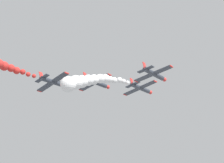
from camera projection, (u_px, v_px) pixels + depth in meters
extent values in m
cylinder|color=#333842|center=(141.00, 88.00, 94.27)|extent=(1.34, 9.00, 1.34)
cone|color=red|center=(150.00, 92.00, 98.40)|extent=(1.28, 1.20, 1.28)
cube|color=#333842|center=(140.00, 88.00, 93.90)|extent=(8.94, 1.90, 2.53)
cylinder|color=red|center=(125.00, 95.00, 95.92)|extent=(0.44, 1.40, 0.44)
cylinder|color=red|center=(155.00, 81.00, 91.89)|extent=(0.44, 1.40, 0.44)
cube|color=#333842|center=(133.00, 85.00, 91.04)|extent=(3.72, 1.20, 1.15)
cube|color=red|center=(132.00, 81.00, 91.31)|extent=(0.54, 1.10, 1.58)
ellipsoid|color=black|center=(143.00, 88.00, 95.92)|extent=(0.95, 2.20, 0.88)
sphere|color=white|center=(128.00, 83.00, 88.66)|extent=(1.04, 1.04, 1.04)
sphere|color=white|center=(124.00, 81.00, 87.24)|extent=(1.18, 1.18, 1.18)
sphere|color=white|center=(120.00, 80.00, 85.78)|extent=(1.38, 1.38, 1.38)
sphere|color=white|center=(114.00, 80.00, 84.40)|extent=(1.43, 1.43, 1.43)
sphere|color=white|center=(110.00, 79.00, 82.97)|extent=(1.60, 1.60, 1.60)
sphere|color=white|center=(105.00, 79.00, 81.42)|extent=(2.03, 2.03, 2.03)
sphere|color=white|center=(100.00, 79.00, 79.97)|extent=(2.07, 2.07, 2.07)
sphere|color=white|center=(94.00, 80.00, 78.58)|extent=(2.25, 2.25, 2.25)
sphere|color=white|center=(88.00, 80.00, 77.05)|extent=(2.40, 2.40, 2.40)
sphere|color=white|center=(82.00, 82.00, 75.62)|extent=(2.67, 2.67, 2.67)
sphere|color=white|center=(76.00, 82.00, 74.10)|extent=(3.00, 3.00, 3.00)
sphere|color=white|center=(68.00, 84.00, 72.71)|extent=(3.26, 3.26, 3.26)
cylinder|color=#333842|center=(96.00, 82.00, 92.06)|extent=(1.38, 9.00, 1.38)
cone|color=red|center=(107.00, 87.00, 96.20)|extent=(1.31, 1.20, 1.31)
cube|color=#333842|center=(95.00, 82.00, 91.69)|extent=(8.83, 1.90, 2.92)
cylinder|color=red|center=(81.00, 90.00, 93.63)|extent=(0.45, 1.40, 0.45)
cylinder|color=red|center=(109.00, 75.00, 89.76)|extent=(0.45, 1.40, 0.45)
cube|color=#333842|center=(86.00, 79.00, 88.83)|extent=(3.68, 1.20, 1.31)
cube|color=red|center=(85.00, 75.00, 89.13)|extent=(0.61, 1.10, 1.57)
ellipsoid|color=black|center=(99.00, 82.00, 93.72)|extent=(0.97, 2.20, 0.91)
cylinder|color=#333842|center=(154.00, 74.00, 82.96)|extent=(1.32, 9.00, 1.32)
cone|color=red|center=(163.00, 79.00, 87.10)|extent=(1.26, 1.20, 1.26)
cube|color=#333842|center=(153.00, 74.00, 82.60)|extent=(9.00, 1.90, 2.27)
cylinder|color=red|center=(136.00, 81.00, 84.67)|extent=(0.43, 1.40, 0.43)
cylinder|color=red|center=(171.00, 66.00, 80.53)|extent=(0.43, 1.40, 0.43)
cube|color=#333842|center=(146.00, 69.00, 79.73)|extent=(3.74, 1.20, 1.04)
cube|color=red|center=(145.00, 66.00, 79.99)|extent=(0.50, 1.10, 1.59)
ellipsoid|color=black|center=(157.00, 74.00, 84.60)|extent=(0.94, 2.20, 0.86)
cylinder|color=#333842|center=(54.00, 82.00, 88.87)|extent=(1.42, 9.00, 1.42)
cone|color=red|center=(67.00, 87.00, 93.01)|extent=(1.35, 1.20, 1.35)
cube|color=#333842|center=(53.00, 82.00, 88.50)|extent=(8.65, 1.90, 3.48)
cylinder|color=red|center=(39.00, 91.00, 90.31)|extent=(0.47, 1.40, 0.47)
cylinder|color=red|center=(67.00, 73.00, 86.69)|extent=(0.47, 1.40, 0.47)
cube|color=#333842|center=(42.00, 78.00, 85.65)|extent=(3.61, 1.20, 1.53)
cube|color=red|center=(41.00, 75.00, 85.96)|extent=(0.71, 1.10, 1.54)
ellipsoid|color=black|center=(58.00, 82.00, 90.54)|extent=(1.00, 2.20, 0.94)
sphere|color=red|center=(34.00, 76.00, 83.25)|extent=(0.96, 0.96, 0.96)
sphere|color=red|center=(28.00, 74.00, 81.73)|extent=(1.08, 1.08, 1.08)
sphere|color=red|center=(23.00, 72.00, 80.17)|extent=(1.25, 1.25, 1.25)
sphere|color=red|center=(17.00, 71.00, 78.58)|extent=(1.58, 1.58, 1.58)
sphere|color=red|center=(11.00, 68.00, 76.93)|extent=(1.65, 1.65, 1.65)
sphere|color=red|center=(4.00, 66.00, 75.47)|extent=(1.95, 1.95, 1.95)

